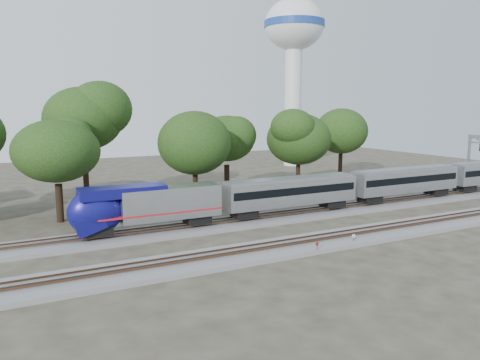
{
  "coord_description": "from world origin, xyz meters",
  "views": [
    {
      "loc": [
        -20.99,
        -37.37,
        12.4
      ],
      "look_at": [
        0.96,
        5.0,
        4.96
      ],
      "focal_mm": 35.0,
      "sensor_mm": 36.0,
      "label": 1
    }
  ],
  "objects": [
    {
      "name": "tree_6",
      "position": [
        17.63,
        18.75,
        7.83
      ],
      "size": [
        7.98,
        7.98,
        11.25
      ],
      "color": "black",
      "rests_on": "ground"
    },
    {
      "name": "water_tower",
      "position": [
        35.08,
        46.5,
        25.62
      ],
      "size": [
        12.49,
        12.49,
        34.58
      ],
      "color": "silver",
      "rests_on": "ground"
    },
    {
      "name": "track_near",
      "position": [
        0.0,
        -4.0,
        0.21
      ],
      "size": [
        160.0,
        5.0,
        0.73
      ],
      "color": "slate",
      "rests_on": "ground"
    },
    {
      "name": "switch_stand_white",
      "position": [
        7.06,
        -5.66,
        0.64
      ],
      "size": [
        0.3,
        0.16,
        1.01
      ],
      "rotation": [
        0.0,
        0.0,
        -0.44
      ],
      "color": "#512D19",
      "rests_on": "ground"
    },
    {
      "name": "ground",
      "position": [
        0.0,
        0.0,
        0.0
      ],
      "size": [
        160.0,
        160.0,
        0.0
      ],
      "primitive_type": "plane",
      "color": "#383328",
      "rests_on": "ground"
    },
    {
      "name": "train",
      "position": [
        34.64,
        6.0,
        3.06
      ],
      "size": [
        103.06,
        2.94,
        4.33
      ],
      "color": "silver",
      "rests_on": "ground"
    },
    {
      "name": "tree_3",
      "position": [
        -11.66,
        22.05,
        11.0
      ],
      "size": [
        11.19,
        11.19,
        15.78
      ],
      "color": "black",
      "rests_on": "ground"
    },
    {
      "name": "switch_lever",
      "position": [
        4.6,
        -5.35,
        0.15
      ],
      "size": [
        0.55,
        0.4,
        0.3
      ],
      "primitive_type": "cube",
      "rotation": [
        0.0,
        0.0,
        0.21
      ],
      "color": "#512D19",
      "rests_on": "ground"
    },
    {
      "name": "tree_5",
      "position": [
        7.56,
        21.82,
        8.03
      ],
      "size": [
        8.18,
        8.18,
        11.54
      ],
      "color": "black",
      "rests_on": "ground"
    },
    {
      "name": "track_far",
      "position": [
        0.0,
        6.0,
        0.21
      ],
      "size": [
        160.0,
        5.0,
        0.73
      ],
      "color": "slate",
      "rests_on": "ground"
    },
    {
      "name": "tree_4",
      "position": [
        0.06,
        15.16,
        8.12
      ],
      "size": [
        8.28,
        8.28,
        11.67
      ],
      "color": "black",
      "rests_on": "ground"
    },
    {
      "name": "tree_2",
      "position": [
        -15.53,
        15.83,
        7.76
      ],
      "size": [
        7.91,
        7.91,
        11.15
      ],
      "color": "black",
      "rests_on": "ground"
    },
    {
      "name": "switch_stand_red",
      "position": [
        2.45,
        -6.37,
        0.71
      ],
      "size": [
        0.35,
        0.11,
        1.11
      ],
      "rotation": [
        0.0,
        0.0,
        0.21
      ],
      "color": "#512D19",
      "rests_on": "ground"
    },
    {
      "name": "tree_7",
      "position": [
        30.95,
        25.45,
        8.38
      ],
      "size": [
        8.53,
        8.53,
        12.03
      ],
      "color": "black",
      "rests_on": "ground"
    }
  ]
}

